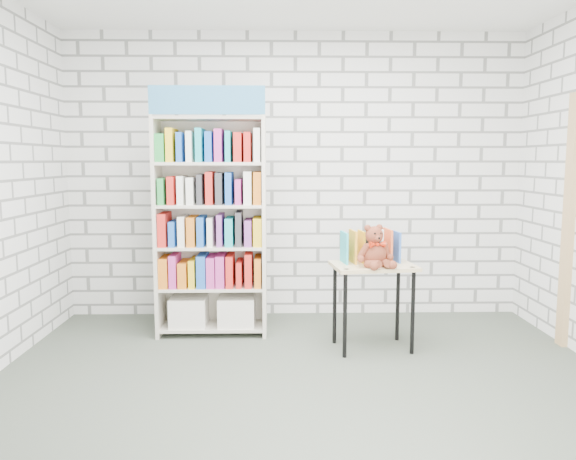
{
  "coord_description": "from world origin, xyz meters",
  "views": [
    {
      "loc": [
        -0.2,
        -3.6,
        1.56
      ],
      "look_at": [
        -0.1,
        0.95,
        0.99
      ],
      "focal_mm": 35.0,
      "sensor_mm": 36.0,
      "label": 1
    }
  ],
  "objects": [
    {
      "name": "table_books",
      "position": [
        0.59,
        1.01,
        0.85
      ],
      "size": [
        0.48,
        0.26,
        0.27
      ],
      "color": "#2BAEBC",
      "rests_on": "display_table"
    },
    {
      "name": "display_table",
      "position": [
        0.6,
        0.9,
        0.61
      ],
      "size": [
        0.71,
        0.54,
        0.71
      ],
      "color": "tan",
      "rests_on": "ground"
    },
    {
      "name": "ground",
      "position": [
        0.0,
        0.0,
        0.0
      ],
      "size": [
        4.5,
        4.5,
        0.0
      ],
      "primitive_type": "plane",
      "color": "#41493D",
      "rests_on": "ground"
    },
    {
      "name": "teddy_bear",
      "position": [
        0.6,
        0.8,
        0.85
      ],
      "size": [
        0.31,
        0.3,
        0.34
      ],
      "color": "brown",
      "rests_on": "display_table"
    },
    {
      "name": "room_shell",
      "position": [
        0.0,
        0.0,
        1.78
      ],
      "size": [
        4.52,
        4.02,
        2.81
      ],
      "color": "silver",
      "rests_on": "ground"
    },
    {
      "name": "door_trim",
      "position": [
        2.23,
        0.95,
        1.05
      ],
      "size": [
        0.05,
        0.12,
        2.1
      ],
      "primitive_type": "cube",
      "color": "tan",
      "rests_on": "ground"
    },
    {
      "name": "bookshelf",
      "position": [
        -0.77,
        1.36,
        0.99
      ],
      "size": [
        0.97,
        0.38,
        2.17
      ],
      "color": "beige",
      "rests_on": "ground"
    }
  ]
}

